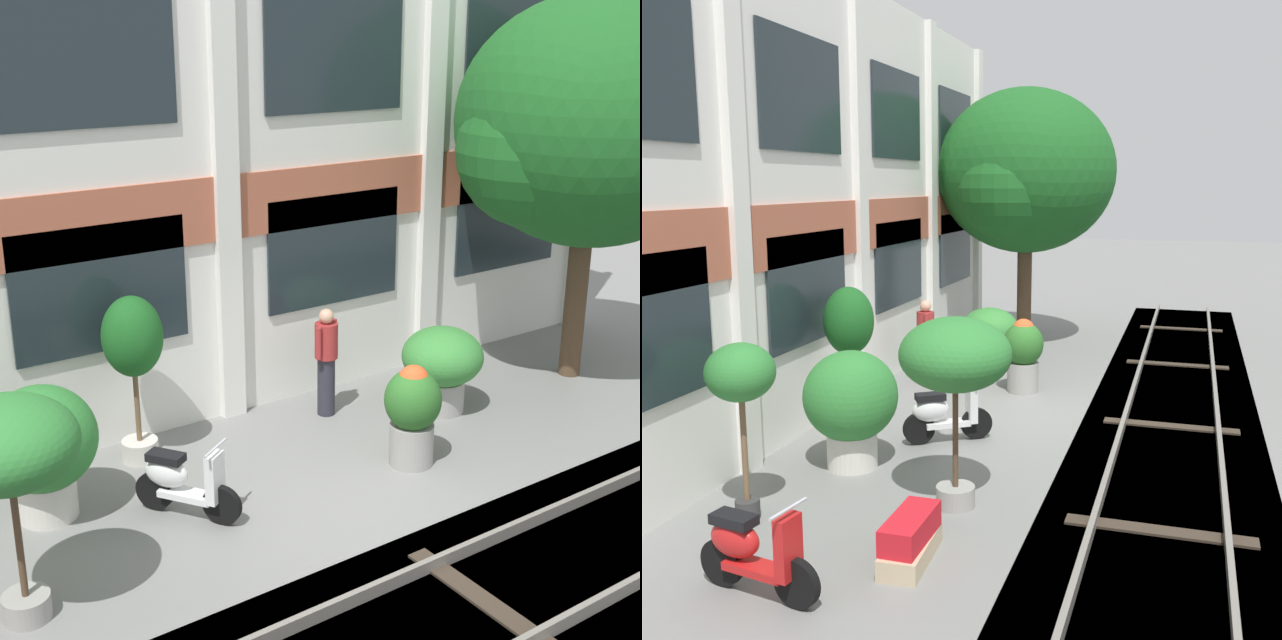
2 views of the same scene
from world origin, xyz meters
TOP-DOWN VIEW (x-y plane):
  - ground_plane at (0.00, 0.00)m, footprint 80.00×80.00m
  - apartment_facade at (0.00, 3.26)m, footprint 15.27×0.64m
  - rail_tracks at (-0.00, -2.44)m, footprint 22.91×2.80m
  - broadleaf_tree at (5.37, 1.20)m, footprint 4.38×4.17m
  - potted_plant_fluted_column at (1.16, 0.28)m, footprint 0.75×0.75m
  - potted_plant_ribbed_drum at (-3.21, 1.69)m, footprint 1.29×1.29m
  - potted_plant_terracotta_small at (-4.02, -0.05)m, footprint 1.33×1.33m
  - potted_plant_tall_urn at (-1.73, 2.41)m, footprint 0.79×0.79m
  - potted_plant_stone_basin at (2.63, 1.32)m, footprint 1.21×1.21m
  - scooter_second_parked at (-1.90, 0.81)m, footprint 0.85×1.20m
  - resident_by_doorway at (1.14, 2.19)m, footprint 0.49×0.34m

SIDE VIEW (x-z plane):
  - rail_tracks at x=0.00m, z-range -0.35..0.08m
  - ground_plane at x=0.00m, z-range 0.00..0.00m
  - scooter_second_parked at x=-1.90m, z-range -0.05..0.93m
  - potted_plant_stone_basin at x=2.63m, z-range 0.12..1.41m
  - potted_plant_fluted_column at x=1.16m, z-range 0.08..1.46m
  - resident_by_doorway at x=1.14m, z-range 0.06..1.70m
  - potted_plant_ribbed_drum at x=-3.21m, z-range 0.12..1.75m
  - potted_plant_tall_urn at x=-1.73m, z-range 0.45..2.73m
  - potted_plant_terracotta_small at x=-4.02m, z-range 0.66..2.98m
  - apartment_facade at x=0.00m, z-range -0.01..7.22m
  - broadleaf_tree at x=5.37m, z-range 0.99..7.00m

